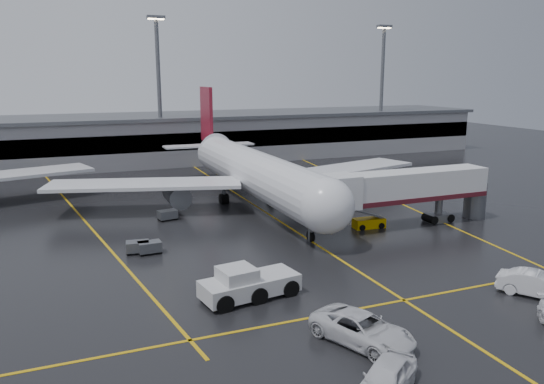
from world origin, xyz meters
name	(u,v)px	position (x,y,z in m)	size (l,w,h in m)	color
ground	(282,223)	(0.00, 0.00, 0.00)	(220.00, 220.00, 0.00)	black
apron_line_centre	(282,223)	(0.00, 0.00, 0.01)	(0.25, 90.00, 0.02)	gold
apron_line_stop	(404,300)	(0.00, -22.00, 0.01)	(60.00, 0.25, 0.02)	gold
apron_line_left	(83,219)	(-20.00, 10.00, 0.01)	(0.25, 70.00, 0.02)	gold
apron_line_right	(373,191)	(18.00, 10.00, 0.01)	(0.25, 70.00, 0.02)	gold
terminal	(182,137)	(0.00, 47.93, 4.32)	(122.00, 19.00, 8.60)	gray
light_mast_mid	(159,83)	(-5.00, 42.00, 14.47)	(3.00, 1.20, 25.45)	#595B60
light_mast_right	(382,82)	(40.00, 42.00, 14.47)	(3.00, 1.20, 25.45)	#595B60
main_airliner	(251,170)	(0.00, 9.70, 4.21)	(48.80, 45.60, 14.10)	silver
jet_bridge	(408,190)	(11.87, -6.00, 3.93)	(19.90, 3.40, 6.05)	silver
pushback_tractor	(247,285)	(-10.19, -17.39, 1.01)	(7.42, 3.97, 2.53)	silver
belt_loader	(369,223)	(7.70, -5.17, 0.52)	(3.43, 1.80, 2.11)	#C49500
service_van_a	(363,329)	(-6.05, -26.20, 0.91)	(3.01, 6.52, 1.81)	silver
service_van_c	(537,285)	(9.32, -25.02, 0.90)	(1.90, 5.45, 1.80)	silver
service_van_d	(386,378)	(-7.68, -31.06, 0.85)	(2.01, 5.01, 1.71)	silver
baggage_cart_a	(150,247)	(-15.04, -4.89, 0.63)	(2.05, 1.38, 1.12)	#595B60
baggage_cart_b	(138,246)	(-16.03, -4.37, 0.63)	(2.15, 1.55, 1.12)	#595B60
baggage_cart_c	(168,215)	(-11.29, 5.82, 0.63)	(2.21, 1.65, 1.12)	#595B60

